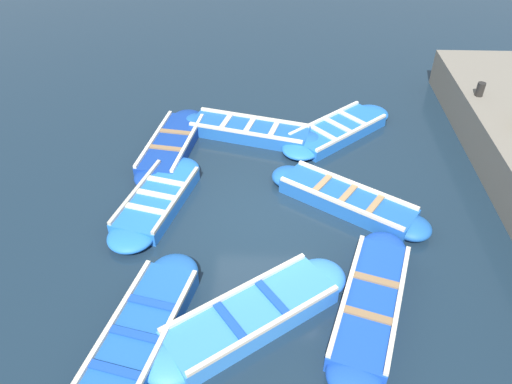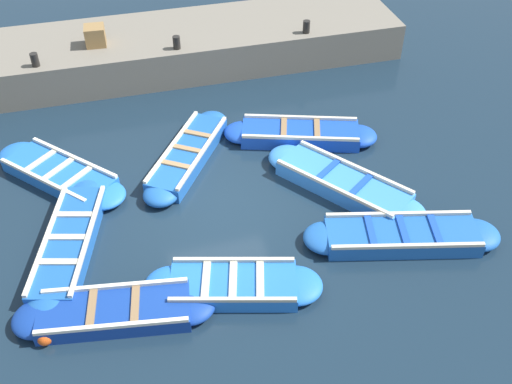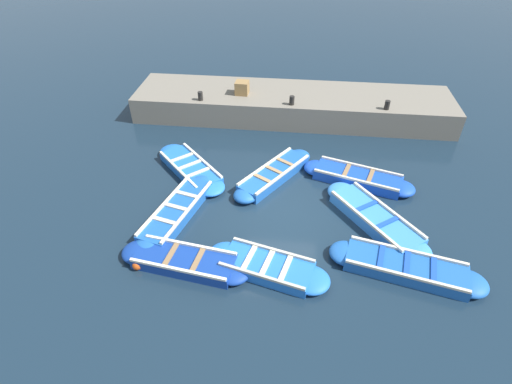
% 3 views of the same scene
% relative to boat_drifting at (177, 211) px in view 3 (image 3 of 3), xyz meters
% --- Properties ---
extents(ground_plane, '(120.00, 120.00, 0.00)m').
position_rel_boat_drifting_xyz_m(ground_plane, '(-0.48, 3.19, -0.17)').
color(ground_plane, '#162838').
extents(boat_drifting, '(4.00, 1.82, 0.39)m').
position_rel_boat_drifting_xyz_m(boat_drifting, '(0.00, 0.00, 0.00)').
color(boat_drifting, '#1E59AD').
rests_on(boat_drifting, ground).
extents(boat_tucked, '(1.80, 4.09, 0.39)m').
position_rel_boat_drifting_xyz_m(boat_tucked, '(1.52, 6.48, -0.00)').
color(boat_tucked, '#1E59AD').
rests_on(boat_tucked, ground).
extents(boat_stern_in, '(1.99, 3.84, 0.41)m').
position_rel_boat_drifting_xyz_m(boat_stern_in, '(-2.36, 5.60, 0.01)').
color(boat_stern_in, '#1947B7').
rests_on(boat_stern_in, ground).
extents(boat_outer_left, '(1.42, 3.69, 0.37)m').
position_rel_boat_drifting_xyz_m(boat_outer_left, '(1.93, 0.73, -0.01)').
color(boat_outer_left, navy).
rests_on(boat_outer_left, ground).
extents(boat_near_quay, '(1.77, 3.47, 0.36)m').
position_rel_boat_drifting_xyz_m(boat_near_quay, '(1.88, 2.91, -0.02)').
color(boat_near_quay, blue).
rests_on(boat_near_quay, ground).
extents(boat_outer_right, '(3.57, 2.72, 0.41)m').
position_rel_boat_drifting_xyz_m(boat_outer_right, '(-2.24, 2.79, 0.01)').
color(boat_outer_right, '#1E59AD').
rests_on(boat_outer_right, ground).
extents(boat_inner_gap, '(3.35, 3.18, 0.35)m').
position_rel_boat_drifting_xyz_m(boat_inner_gap, '(-2.32, -0.15, -0.02)').
color(boat_inner_gap, blue).
rests_on(boat_inner_gap, ground).
extents(boat_far_corner, '(3.72, 3.09, 0.42)m').
position_rel_boat_drifting_xyz_m(boat_far_corner, '(-0.31, 5.93, 0.01)').
color(boat_far_corner, '#3884E0').
rests_on(boat_far_corner, ground).
extents(quay_wall, '(2.90, 13.18, 1.05)m').
position_rel_boat_drifting_xyz_m(quay_wall, '(-6.92, 3.19, 0.36)').
color(quay_wall, slate).
rests_on(quay_wall, ground).
extents(bollard_north, '(0.20, 0.20, 0.35)m').
position_rel_boat_drifting_xyz_m(bollard_north, '(-5.83, -0.48, 1.06)').
color(bollard_north, black).
rests_on(bollard_north, quay_wall).
extents(bollard_mid_north, '(0.20, 0.20, 0.35)m').
position_rel_boat_drifting_xyz_m(bollard_mid_north, '(-5.83, 3.19, 1.06)').
color(bollard_mid_north, black).
rests_on(bollard_mid_north, quay_wall).
extents(bollard_mid_south, '(0.20, 0.20, 0.35)m').
position_rel_boat_drifting_xyz_m(bollard_mid_south, '(-5.83, 6.86, 1.06)').
color(bollard_mid_south, black).
rests_on(bollard_mid_south, quay_wall).
extents(wooden_crate, '(0.56, 0.56, 0.53)m').
position_rel_boat_drifting_xyz_m(wooden_crate, '(-6.61, 1.10, 1.15)').
color(wooden_crate, olive).
rests_on(wooden_crate, quay_wall).
extents(buoy_orange_near, '(0.27, 0.27, 0.27)m').
position_rel_boat_drifting_xyz_m(buoy_orange_near, '(2.17, -0.48, -0.03)').
color(buoy_orange_near, '#E05119').
rests_on(buoy_orange_near, ground).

